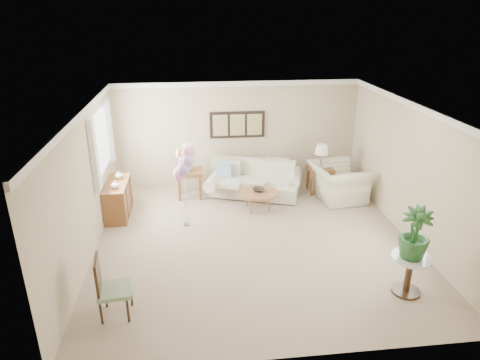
{
  "coord_description": "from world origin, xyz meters",
  "views": [
    {
      "loc": [
        -1.11,
        -7.16,
        4.2
      ],
      "look_at": [
        -0.21,
        0.6,
        1.05
      ],
      "focal_mm": 32.0,
      "sensor_mm": 36.0,
      "label": 1
    }
  ],
  "objects_px": {
    "coffee_table": "(258,193)",
    "balloon_cluster": "(184,163)",
    "sofa": "(255,182)",
    "accent_chair": "(109,286)",
    "armchair": "(337,182)"
  },
  "relations": [
    {
      "from": "sofa",
      "to": "coffee_table",
      "type": "distance_m",
      "value": 0.81
    },
    {
      "from": "sofa",
      "to": "accent_chair",
      "type": "height_order",
      "value": "accent_chair"
    },
    {
      "from": "sofa",
      "to": "accent_chair",
      "type": "relative_size",
      "value": 2.61
    },
    {
      "from": "accent_chair",
      "to": "balloon_cluster",
      "type": "bearing_deg",
      "value": 67.9
    },
    {
      "from": "coffee_table",
      "to": "accent_chair",
      "type": "height_order",
      "value": "accent_chair"
    },
    {
      "from": "sofa",
      "to": "balloon_cluster",
      "type": "xyz_separation_m",
      "value": [
        -1.62,
        -1.39,
        1.05
      ]
    },
    {
      "from": "armchair",
      "to": "balloon_cluster",
      "type": "relative_size",
      "value": 0.74
    },
    {
      "from": "coffee_table",
      "to": "balloon_cluster",
      "type": "distance_m",
      "value": 1.95
    },
    {
      "from": "coffee_table",
      "to": "balloon_cluster",
      "type": "xyz_separation_m",
      "value": [
        -1.58,
        -0.58,
        0.98
      ]
    },
    {
      "from": "balloon_cluster",
      "to": "armchair",
      "type": "bearing_deg",
      "value": 15.38
    },
    {
      "from": "sofa",
      "to": "armchair",
      "type": "relative_size",
      "value": 1.99
    },
    {
      "from": "armchair",
      "to": "accent_chair",
      "type": "xyz_separation_m",
      "value": [
        -4.61,
        -3.66,
        0.09
      ]
    },
    {
      "from": "coffee_table",
      "to": "armchair",
      "type": "relative_size",
      "value": 0.68
    },
    {
      "from": "balloon_cluster",
      "to": "sofa",
      "type": "bearing_deg",
      "value": 40.65
    },
    {
      "from": "armchair",
      "to": "balloon_cluster",
      "type": "height_order",
      "value": "balloon_cluster"
    }
  ]
}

